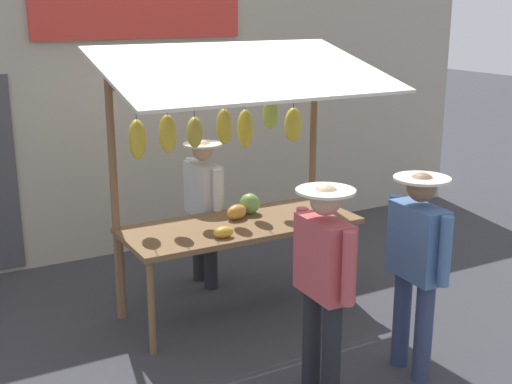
{
  "coord_description": "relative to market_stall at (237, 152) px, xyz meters",
  "views": [
    {
      "loc": [
        2.79,
        5.34,
        2.84
      ],
      "look_at": [
        0.0,
        0.3,
        1.25
      ],
      "focal_mm": 47.85,
      "sensor_mm": 36.0,
      "label": 1
    }
  ],
  "objects": [
    {
      "name": "ground_plane",
      "position": [
        -0.0,
        0.06,
        -1.54
      ],
      "size": [
        40.0,
        40.0,
        0.0
      ],
      "primitive_type": "plane",
      "color": "#38383D"
    },
    {
      "name": "market_stall",
      "position": [
        0.0,
        0.0,
        0.0
      ],
      "size": [
        2.5,
        1.46,
        2.5
      ],
      "color": "brown",
      "rests_on": "ground"
    },
    {
      "name": "street_backdrop",
      "position": [
        0.05,
        -2.14,
        0.16
      ],
      "size": [
        9.0,
        0.3,
        3.4
      ],
      "color": "#B2A893",
      "rests_on": "ground"
    },
    {
      "name": "shopper_with_shopping_bag",
      "position": [
        0.16,
        1.64,
        -0.58
      ],
      "size": [
        0.42,
        0.7,
        1.64
      ],
      "rotation": [
        0.0,
        0.0,
        -1.6
      ],
      "color": "#232328",
      "rests_on": "ground"
    },
    {
      "name": "shopper_with_ponytail",
      "position": [
        -0.65,
        1.72,
        -0.57
      ],
      "size": [
        0.42,
        0.7,
        1.64
      ],
      "rotation": [
        0.0,
        0.0,
        -1.63
      ],
      "color": "navy",
      "rests_on": "ground"
    },
    {
      "name": "vendor_with_sunhat",
      "position": [
        0.03,
        -0.69,
        -0.65
      ],
      "size": [
        0.4,
        0.67,
        1.54
      ],
      "rotation": [
        0.0,
        0.0,
        1.63
      ],
      "color": "#232328",
      "rests_on": "ground"
    }
  ]
}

